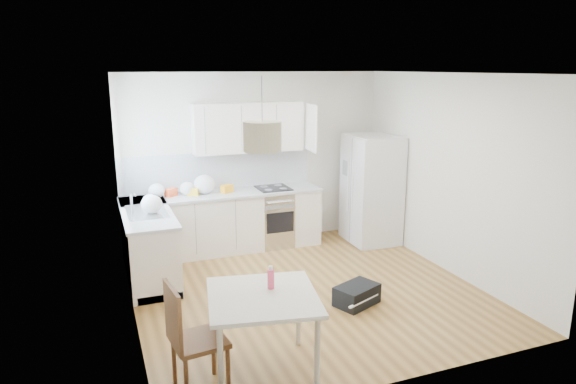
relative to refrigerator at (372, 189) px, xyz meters
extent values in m
plane|color=brown|center=(-1.74, -1.41, -0.86)|extent=(4.20, 4.20, 0.00)
plane|color=white|center=(-1.74, -1.41, 1.84)|extent=(4.20, 4.20, 0.00)
plane|color=silver|center=(-1.74, 0.69, 0.49)|extent=(4.20, 0.00, 4.20)
plane|color=silver|center=(-3.84, -1.41, 0.49)|extent=(0.00, 4.20, 4.20)
plane|color=silver|center=(0.36, -1.41, 0.49)|extent=(0.00, 4.20, 4.20)
cube|color=#BFE0F9|center=(-3.83, -0.26, 0.89)|extent=(0.02, 1.00, 1.00)
cube|color=white|center=(-2.34, 0.39, -0.42)|extent=(3.00, 0.60, 0.88)
cube|color=white|center=(-3.54, -0.21, -0.42)|extent=(0.60, 1.80, 0.88)
cube|color=#B9BCBE|center=(-2.34, 0.39, 0.04)|extent=(3.02, 0.64, 0.04)
cube|color=#B9BCBE|center=(-3.54, -0.21, 0.04)|extent=(0.64, 1.82, 0.04)
cube|color=silver|center=(-2.34, 0.69, 0.35)|extent=(3.00, 0.01, 0.58)
cube|color=silver|center=(-3.84, -0.21, 0.35)|extent=(0.01, 1.80, 0.58)
cube|color=white|center=(-1.89, 0.53, 1.01)|extent=(1.70, 0.32, 0.75)
cube|color=beige|center=(-2.82, -2.91, -0.11)|extent=(1.14, 1.14, 0.04)
cylinder|color=white|center=(-3.30, -3.24, -0.50)|extent=(0.05, 0.05, 0.73)
cylinder|color=white|center=(-2.49, -3.39, -0.50)|extent=(0.05, 0.05, 0.73)
cylinder|color=white|center=(-3.14, -2.43, -0.50)|extent=(0.05, 0.05, 0.73)
cylinder|color=white|center=(-2.33, -2.59, -0.50)|extent=(0.05, 0.05, 0.73)
cylinder|color=#E53F62|center=(-2.70, -2.80, 0.02)|extent=(0.07, 0.07, 0.22)
cube|color=black|center=(-1.33, -1.99, -0.74)|extent=(0.61, 0.51, 0.24)
cylinder|color=beige|center=(-2.74, -2.72, 1.32)|extent=(0.41, 0.41, 0.26)
ellipsoid|color=white|center=(-3.32, 0.43, 0.16)|extent=(0.24, 0.20, 0.22)
ellipsoid|color=white|center=(-2.88, 0.45, 0.16)|extent=(0.22, 0.19, 0.20)
ellipsoid|color=white|center=(-2.62, 0.44, 0.20)|extent=(0.32, 0.27, 0.29)
ellipsoid|color=white|center=(-3.47, 0.01, 0.14)|extent=(0.19, 0.16, 0.17)
ellipsoid|color=white|center=(-3.49, -0.37, 0.18)|extent=(0.27, 0.23, 0.25)
cube|color=#FF9F16|center=(-2.29, 0.39, 0.12)|extent=(0.20, 0.17, 0.12)
cube|color=gold|center=(-2.80, 0.40, 0.11)|extent=(0.19, 0.16, 0.11)
cube|color=#BA3A17|center=(-3.11, 0.47, 0.12)|extent=(0.20, 0.19, 0.12)
camera|label=1|loc=(-4.14, -6.98, 1.91)|focal=32.00mm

